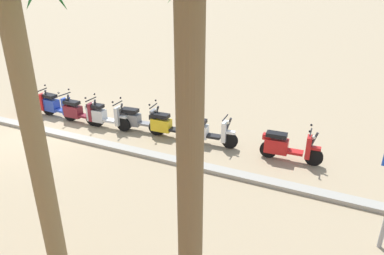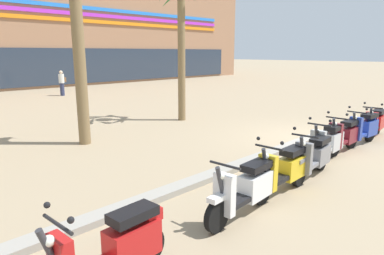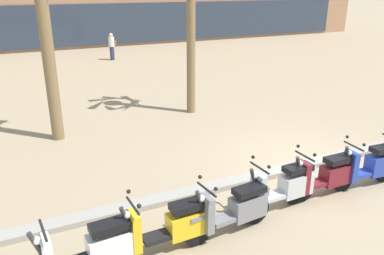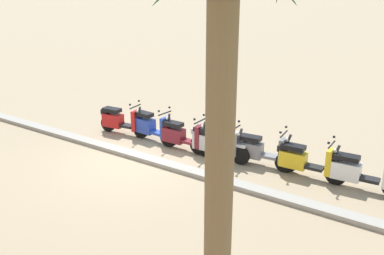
{
  "view_description": "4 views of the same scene",
  "coord_description": "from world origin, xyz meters",
  "views": [
    {
      "loc": [
        -9.56,
        7.88,
        5.05
      ],
      "look_at": [
        -5.87,
        -0.05,
        1.27
      ],
      "focal_mm": 32.73,
      "sensor_mm": 36.0,
      "label": 1
    },
    {
      "loc": [
        -10.05,
        -4.8,
        2.68
      ],
      "look_at": [
        -4.11,
        1.13,
        0.83
      ],
      "focal_mm": 31.97,
      "sensor_mm": 36.0,
      "label": 2
    },
    {
      "loc": [
        -6.36,
        -6.71,
        4.22
      ],
      "look_at": [
        -2.47,
        1.37,
        0.92
      ],
      "focal_mm": 36.39,
      "sensor_mm": 36.0,
      "label": 3
    },
    {
      "loc": [
        -7.56,
        8.43,
        4.93
      ],
      "look_at": [
        -1.52,
        -0.59,
        1.1
      ],
      "focal_mm": 40.59,
      "sensor_mm": 36.0,
      "label": 4
    }
  ],
  "objects": [
    {
      "name": "pedestrian_strolling_near_curb",
      "position": [
        -0.58,
        16.21,
        0.83
      ],
      "size": [
        0.45,
        0.34,
        1.57
      ],
      "color": "#2D3351",
      "rests_on": "ground"
    },
    {
      "name": "scooter_red_mid_rear",
      "position": [
        1.81,
        -1.36,
        0.45
      ],
      "size": [
        1.84,
        0.56,
        1.17
      ],
      "color": "black",
      "rests_on": "ground"
    },
    {
      "name": "scooter_silver_last_in_row",
      "position": [
        -1.75,
        -1.36,
        0.46
      ],
      "size": [
        1.87,
        0.56,
        1.17
      ],
      "color": "black",
      "rests_on": "ground"
    },
    {
      "name": "scooter_white_second_in_line",
      "position": [
        -5.62,
        -1.66,
        0.45
      ],
      "size": [
        1.83,
        0.56,
        1.04
      ],
      "color": "black",
      "rests_on": "ground"
    },
    {
      "name": "scooter_grey_mid_centre",
      "position": [
        -3.05,
        -1.62,
        0.44
      ],
      "size": [
        1.82,
        0.56,
        1.17
      ],
      "color": "black",
      "rests_on": "ground"
    },
    {
      "name": "scooter_red_gap_after_mid",
      "position": [
        -8.18,
        -1.65,
        0.45
      ],
      "size": [
        1.83,
        0.56,
        1.17
      ],
      "color": "black",
      "rests_on": "ground"
    },
    {
      "name": "ground_plane",
      "position": [
        0.0,
        0.0,
        0.0
      ],
      "size": [
        200.0,
        200.0,
        0.0
      ],
      "primitive_type": "plane",
      "color": "#9E896B"
    },
    {
      "name": "curb_strip",
      "position": [
        0.0,
        -0.13,
        0.06
      ],
      "size": [
        60.0,
        0.36,
        0.12
      ],
      "primitive_type": "cube",
      "color": "gray",
      "rests_on": "ground"
    },
    {
      "name": "scooter_yellow_far_back",
      "position": [
        -4.29,
        -1.61,
        0.45
      ],
      "size": [
        1.85,
        0.56,
        1.17
      ],
      "color": "black",
      "rests_on": "ground"
    },
    {
      "name": "palm_tree_by_mall_entrance",
      "position": [
        -0.69,
        5.09,
        4.32
      ],
      "size": [
        2.08,
        2.18,
        5.53
      ],
      "color": "olive",
      "rests_on": "ground"
    },
    {
      "name": "scooter_blue_tail_end",
      "position": [
        0.59,
        -1.43,
        0.47
      ],
      "size": [
        1.79,
        0.56,
        1.17
      ],
      "color": "black",
      "rests_on": "ground"
    },
    {
      "name": "scooter_maroon_mid_front",
      "position": [
        -0.65,
        -1.34,
        0.45
      ],
      "size": [
        1.84,
        0.56,
        1.17
      ],
      "color": "black",
      "rests_on": "ground"
    }
  ]
}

